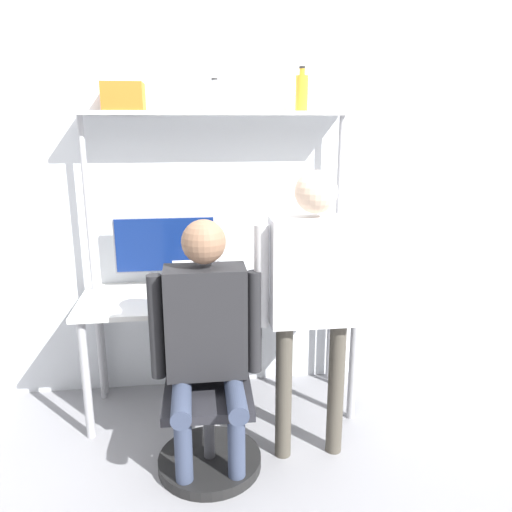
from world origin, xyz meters
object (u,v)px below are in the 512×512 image
at_px(monitor, 165,247).
at_px(storage_box, 124,97).
at_px(laptop, 197,289).
at_px(person_seated, 206,330).
at_px(office_chair, 209,417).
at_px(bottle_amber, 302,92).
at_px(cell_phone, 237,300).
at_px(bottle_clear, 215,97).
at_px(person_standing, 313,282).

height_order(monitor, storage_box, storage_box).
xyz_separation_m(laptop, storage_box, (-0.39, 0.25, 1.13)).
distance_m(laptop, person_seated, 0.55).
height_order(office_chair, storage_box, storage_box).
bearing_deg(bottle_amber, cell_phone, -143.38).
distance_m(cell_phone, bottle_clear, 1.23).
bearing_deg(person_standing, person_seated, -174.81).
bearing_deg(bottle_clear, laptop, -120.12).
xyz_separation_m(bottle_amber, bottle_clear, (-0.53, 0.00, -0.03)).
distance_m(monitor, person_standing, 1.09).
distance_m(office_chair, storage_box, 1.90).
xyz_separation_m(laptop, bottle_clear, (0.14, 0.25, 1.13)).
distance_m(office_chair, bottle_amber, 1.98).
bearing_deg(monitor, laptop, -52.13).
height_order(laptop, office_chair, laptop).
bearing_deg(cell_phone, bottle_clear, 106.63).
xyz_separation_m(office_chair, storage_box, (-0.43, 0.75, 1.69)).
relative_size(monitor, person_seated, 0.47).
xyz_separation_m(laptop, bottle_amber, (0.68, 0.25, 1.16)).
bearing_deg(bottle_amber, person_standing, -96.01).
height_order(cell_phone, bottle_clear, bottle_clear).
xyz_separation_m(office_chair, bottle_clear, (0.10, 0.75, 1.69)).
xyz_separation_m(person_standing, bottle_amber, (0.08, 0.75, 0.98)).
bearing_deg(laptop, bottle_clear, 59.88).
xyz_separation_m(laptop, office_chair, (0.04, -0.50, -0.56)).
relative_size(laptop, bottle_amber, 1.09).
bearing_deg(storage_box, bottle_clear, 0.00).
bearing_deg(person_seated, storage_box, 118.35).
xyz_separation_m(person_seated, bottle_amber, (0.64, 0.80, 1.20)).
bearing_deg(office_chair, person_standing, 0.54).
xyz_separation_m(monitor, person_standing, (0.79, -0.74, -0.03)).
bearing_deg(laptop, person_seated, -85.83).
height_order(monitor, office_chair, monitor).
distance_m(person_seated, bottle_amber, 1.57).
relative_size(cell_phone, person_seated, 0.11).
relative_size(monitor, bottle_amber, 2.45).
bearing_deg(bottle_amber, storage_box, 180.00).
relative_size(office_chair, bottle_amber, 3.45).
relative_size(monitor, storage_box, 2.74).
bearing_deg(bottle_clear, person_seated, -97.46).
relative_size(cell_phone, storage_box, 0.64).
bearing_deg(person_standing, bottle_clear, 121.33).
bearing_deg(cell_phone, person_standing, -49.74).
bearing_deg(person_standing, cell_phone, 130.26).
relative_size(monitor, laptop, 2.24).
bearing_deg(bottle_clear, person_standing, -58.67).
bearing_deg(cell_phone, person_seated, -113.04).
xyz_separation_m(cell_phone, person_standing, (0.36, -0.42, 0.23)).
height_order(monitor, person_standing, person_standing).
relative_size(laptop, person_seated, 0.21).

